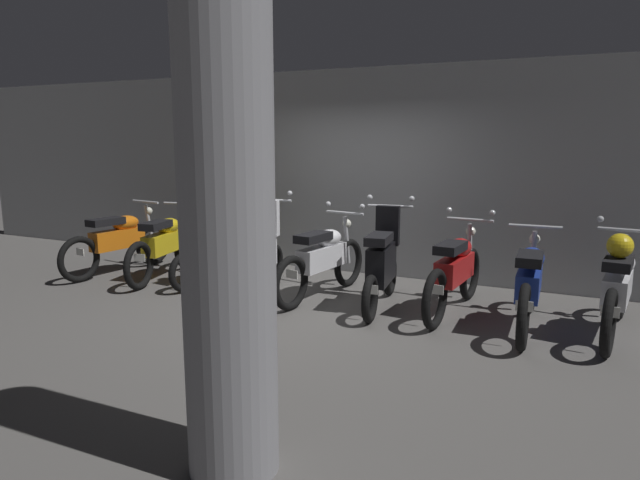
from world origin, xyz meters
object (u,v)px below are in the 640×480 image
Objects in this scene: motorbike_slot_6 at (455,271)px; motorbike_slot_8 at (618,286)px; support_pillar at (228,228)px; motorbike_slot_1 at (165,244)px; motorbike_slot_5 at (382,263)px; motorbike_slot_0 at (119,240)px; motorbike_slot_7 at (529,283)px; motorbike_slot_3 at (261,252)px; motorbike_slot_2 at (216,242)px; motorbike_slot_4 at (323,259)px.

motorbike_slot_8 is (1.64, -0.10, 0.04)m from motorbike_slot_6.
motorbike_slot_1 is at bearing 134.87° from support_pillar.
motorbike_slot_5 is 2.46m from motorbike_slot_8.
motorbike_slot_0 is 1.16× the size of motorbike_slot_5.
motorbike_slot_6 is 1.00× the size of motorbike_slot_7.
motorbike_slot_3 is 2.47m from motorbike_slot_6.
motorbike_slot_7 is at bearing -0.90° from motorbike_slot_3.
motorbike_slot_2 reaches higher than motorbike_slot_4.
motorbike_slot_6 is at bearing 81.43° from support_pillar.
motorbike_slot_7 is (4.09, -0.20, -0.08)m from motorbike_slot_2.
motorbike_slot_6 is 0.66× the size of support_pillar.
motorbike_slot_4 is 1.00× the size of motorbike_slot_6.
motorbike_slot_5 is at bearing -2.71° from motorbike_slot_2.
support_pillar is (4.36, -3.51, 0.99)m from motorbike_slot_0.
motorbike_slot_1 is 0.65× the size of support_pillar.
motorbike_slot_5 reaches higher than motorbike_slot_6.
motorbike_slot_0 is 0.81m from motorbike_slot_1.
motorbike_slot_5 is at bearing -169.91° from motorbike_slot_6.
motorbike_slot_2 reaches higher than motorbike_slot_0.
support_pillar is at bearing -121.50° from motorbike_slot_8.
motorbike_slot_0 is 1.64m from motorbike_slot_2.
motorbike_slot_4 reaches higher than motorbike_slot_7.
motorbike_slot_2 is 2.45m from motorbike_slot_5.
motorbike_slot_5 is 0.86× the size of motorbike_slot_6.
motorbike_slot_2 reaches higher than motorbike_slot_6.
motorbike_slot_4 is at bearing 1.88° from motorbike_slot_0.
motorbike_slot_7 is at bearing -2.85° from motorbike_slot_2.
motorbike_slot_3 is (1.63, -0.07, 0.04)m from motorbike_slot_1.
motorbike_slot_3 is 0.86× the size of motorbike_slot_7.
motorbike_slot_1 is 5.74m from motorbike_slot_8.
motorbike_slot_8 reaches higher than motorbike_slot_1.
motorbike_slot_2 is at bearing 4.67° from motorbike_slot_0.
motorbike_slot_4 and motorbike_slot_6 have the same top height.
motorbike_slot_3 is (2.45, -0.02, 0.04)m from motorbike_slot_0.
motorbike_slot_6 is (3.27, 0.03, -0.07)m from motorbike_slot_2.
motorbike_slot_1 is 2.47m from motorbike_slot_4.
motorbike_slot_0 is 0.66× the size of support_pillar.
support_pillar is (-1.37, -3.44, 0.99)m from motorbike_slot_7.
motorbike_slot_3 reaches higher than motorbike_slot_1.
motorbike_slot_3 is at bearing -10.63° from motorbike_slot_2.
motorbike_slot_1 is 0.99× the size of motorbike_slot_6.
motorbike_slot_3 is (0.81, -0.15, -0.04)m from motorbike_slot_2.
motorbike_slot_4 is at bearing -0.92° from motorbike_slot_2.
support_pillar is at bearing -38.88° from motorbike_slot_0.
motorbike_slot_6 reaches higher than motorbike_slot_7.
motorbike_slot_3 is at bearing -0.42° from motorbike_slot_0.
motorbike_slot_4 reaches higher than motorbike_slot_1.
support_pillar is (3.55, -3.56, 0.99)m from motorbike_slot_1.
motorbike_slot_1 is at bearing 3.49° from motorbike_slot_0.
support_pillar reaches higher than motorbike_slot_0.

